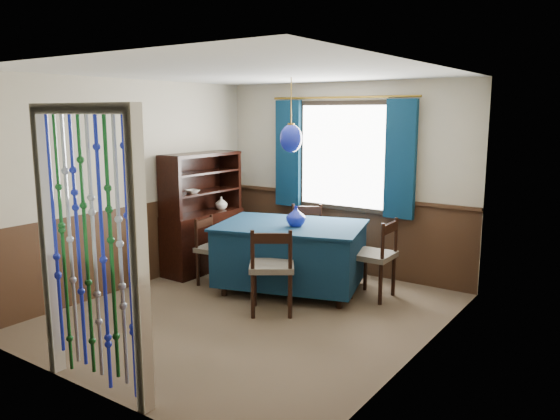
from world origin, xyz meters
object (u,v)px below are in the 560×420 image
Objects in this scene: chair_left at (214,249)px; vase_table at (296,217)px; chair_near at (272,268)px; sideboard at (202,229)px; chair_far at (307,238)px; chair_right at (376,256)px; pendant_lamp at (291,138)px; vase_sideboard at (221,202)px; dining_table at (291,253)px; bowl_shelf at (192,191)px.

vase_table is (1.04, 0.26, 0.47)m from chair_left.
sideboard is at bearing 120.21° from chair_near.
chair_right is (1.18, -0.39, 0.01)m from chair_far.
pendant_lamp reaches higher than chair_right.
chair_far is at bearing 28.96° from sideboard.
chair_near is 4.38× the size of vase_table.
vase_sideboard reaches higher than chair_left.
chair_far is (-0.23, 0.73, 0.01)m from dining_table.
bowl_shelf reaches higher than chair_right.
chair_far is at bearing 70.38° from chair_right.
chair_right is 2.43m from sideboard.
pendant_lamp is (-0.95, -0.34, 1.33)m from chair_right.
dining_table is 1.23× the size of sideboard.
pendant_lamp is 3.92× the size of vase_table.
bowl_shelf is 1.01× the size of vase_sideboard.
sideboard reaches higher than chair_near.
bowl_shelf is (0.06, -0.24, 0.55)m from sideboard.
dining_table is at bearing 152.28° from vase_table.
chair_near is 0.59× the size of sideboard.
chair_left is (-0.70, -1.05, -0.04)m from chair_far.
vase_table is at bearing 67.20° from chair_near.
bowl_shelf reaches higher than vase_sideboard.
sideboard reaches higher than bowl_shelf.
sideboard is at bearing 177.76° from pendant_lamp.
bowl_shelf is at bearing -175.47° from vase_table.
chair_far is at bearing 37.52° from bowl_shelf.
vase_sideboard is (-1.52, 0.44, -0.03)m from vase_table.
chair_far is 1.08× the size of chair_left.
chair_left is 0.96m from vase_sideboard.
chair_far is at bearing 107.71° from pendant_lamp.
bowl_shelf is (-1.67, 0.57, 0.61)m from chair_near.
chair_near is 1.55m from chair_far.
dining_table is at bearing 74.18° from chair_near.
bowl_shelf is at bearing 126.36° from chair_near.
chair_right is at bearing 22.62° from chair_near.
pendant_lamp is (-0.26, 0.74, 1.32)m from chair_near.
vase_table is (1.58, -0.12, 0.36)m from sideboard.
chair_near is 1.90m from sideboard.
vase_table is (-0.15, 0.69, 0.42)m from chair_near.
vase_sideboard is at bearing 80.12° from sideboard.
sideboard reaches higher than chair_left.
chair_near is 1.54m from pendant_lamp.
vase_sideboard is (-1.41, 0.38, -0.93)m from pendant_lamp.
chair_right is 4.31× the size of vase_table.
chair_far is at bearing 90.64° from dining_table.
chair_left is 0.83m from bowl_shelf.
pendant_lamp is at bearing -15.14° from vase_sideboard.
chair_right is at bearing -1.06° from vase_sideboard.
dining_table is at bearing 100.53° from chair_left.
vase_sideboard is at bearing 87.59° from chair_right.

